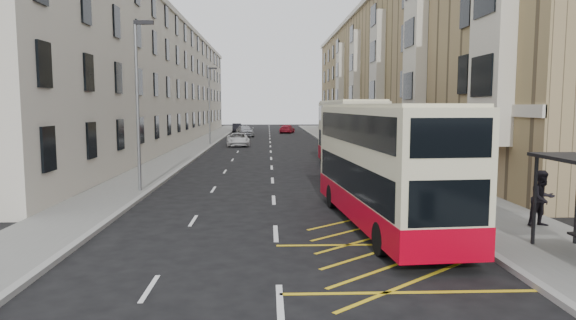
{
  "coord_description": "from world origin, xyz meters",
  "views": [
    {
      "loc": [
        -0.24,
        -12.6,
        4.23
      ],
      "look_at": [
        0.54,
        7.42,
        2.08
      ],
      "focal_mm": 32.0,
      "sensor_mm": 36.0,
      "label": 1
    }
  ],
  "objects_px": {
    "double_decker_rear": "(349,135)",
    "white_van": "(238,139)",
    "double_decker_front": "(383,165)",
    "pedestrian_mid": "(542,199)",
    "pedestrian_far": "(470,198)",
    "car_silver": "(245,131)",
    "car_dark": "(237,128)",
    "street_lamp_far": "(210,101)",
    "street_lamp_near": "(138,96)",
    "car_red": "(287,129)"
  },
  "relations": [
    {
      "from": "street_lamp_near",
      "to": "pedestrian_mid",
      "type": "bearing_deg",
      "value": -27.46
    },
    {
      "from": "pedestrian_far",
      "to": "white_van",
      "type": "relative_size",
      "value": 0.4
    },
    {
      "from": "double_decker_front",
      "to": "street_lamp_far",
      "type": "bearing_deg",
      "value": 100.7
    },
    {
      "from": "pedestrian_mid",
      "to": "street_lamp_far",
      "type": "bearing_deg",
      "value": 98.02
    },
    {
      "from": "pedestrian_far",
      "to": "car_red",
      "type": "xyz_separation_m",
      "value": [
        -3.89,
        61.13,
        -0.47
      ]
    },
    {
      "from": "street_lamp_near",
      "to": "double_decker_rear",
      "type": "distance_m",
      "value": 13.8
    },
    {
      "from": "street_lamp_near",
      "to": "street_lamp_far",
      "type": "relative_size",
      "value": 1.0
    },
    {
      "from": "street_lamp_far",
      "to": "car_dark",
      "type": "height_order",
      "value": "street_lamp_far"
    },
    {
      "from": "street_lamp_far",
      "to": "white_van",
      "type": "relative_size",
      "value": 1.65
    },
    {
      "from": "pedestrian_mid",
      "to": "car_silver",
      "type": "distance_m",
      "value": 54.09
    },
    {
      "from": "double_decker_front",
      "to": "pedestrian_mid",
      "type": "height_order",
      "value": "double_decker_front"
    },
    {
      "from": "double_decker_rear",
      "to": "pedestrian_mid",
      "type": "relative_size",
      "value": 5.98
    },
    {
      "from": "double_decker_rear",
      "to": "car_dark",
      "type": "distance_m",
      "value": 50.63
    },
    {
      "from": "pedestrian_mid",
      "to": "white_van",
      "type": "distance_m",
      "value": 38.65
    },
    {
      "from": "pedestrian_mid",
      "to": "white_van",
      "type": "bearing_deg",
      "value": 94.66
    },
    {
      "from": "double_decker_front",
      "to": "white_van",
      "type": "xyz_separation_m",
      "value": [
        -7.11,
        35.81,
        -1.5
      ]
    },
    {
      "from": "street_lamp_far",
      "to": "double_decker_rear",
      "type": "bearing_deg",
      "value": -63.31
    },
    {
      "from": "pedestrian_mid",
      "to": "car_red",
      "type": "distance_m",
      "value": 61.55
    },
    {
      "from": "pedestrian_mid",
      "to": "pedestrian_far",
      "type": "height_order",
      "value": "pedestrian_far"
    },
    {
      "from": "car_dark",
      "to": "street_lamp_far",
      "type": "bearing_deg",
      "value": -96.16
    },
    {
      "from": "pedestrian_far",
      "to": "white_van",
      "type": "xyz_separation_m",
      "value": [
        -9.91,
        36.52,
        -0.44
      ]
    },
    {
      "from": "car_dark",
      "to": "car_silver",
      "type": "bearing_deg",
      "value": -85.44
    },
    {
      "from": "car_red",
      "to": "double_decker_front",
      "type": "bearing_deg",
      "value": 102.72
    },
    {
      "from": "double_decker_front",
      "to": "car_red",
      "type": "distance_m",
      "value": 60.45
    },
    {
      "from": "car_silver",
      "to": "pedestrian_far",
      "type": "bearing_deg",
      "value": -93.85
    },
    {
      "from": "double_decker_front",
      "to": "pedestrian_mid",
      "type": "distance_m",
      "value": 5.4
    },
    {
      "from": "double_decker_rear",
      "to": "pedestrian_mid",
      "type": "height_order",
      "value": "double_decker_rear"
    },
    {
      "from": "double_decker_front",
      "to": "car_silver",
      "type": "relative_size",
      "value": 2.38
    },
    {
      "from": "car_dark",
      "to": "car_red",
      "type": "distance_m",
      "value": 8.82
    },
    {
      "from": "double_decker_rear",
      "to": "car_silver",
      "type": "height_order",
      "value": "double_decker_rear"
    },
    {
      "from": "double_decker_front",
      "to": "car_dark",
      "type": "distance_m",
      "value": 65.08
    },
    {
      "from": "street_lamp_far",
      "to": "pedestrian_far",
      "type": "height_order",
      "value": "street_lamp_far"
    },
    {
      "from": "street_lamp_near",
      "to": "car_red",
      "type": "height_order",
      "value": "street_lamp_near"
    },
    {
      "from": "street_lamp_near",
      "to": "car_silver",
      "type": "distance_m",
      "value": 44.97
    },
    {
      "from": "pedestrian_far",
      "to": "street_lamp_near",
      "type": "bearing_deg",
      "value": -8.14
    },
    {
      "from": "white_van",
      "to": "car_silver",
      "type": "relative_size",
      "value": 1.06
    },
    {
      "from": "double_decker_rear",
      "to": "white_van",
      "type": "distance_m",
      "value": 22.58
    },
    {
      "from": "street_lamp_near",
      "to": "double_decker_rear",
      "type": "bearing_deg",
      "value": 34.45
    },
    {
      "from": "street_lamp_far",
      "to": "car_red",
      "type": "distance_m",
      "value": 25.26
    },
    {
      "from": "street_lamp_near",
      "to": "double_decker_rear",
      "type": "relative_size",
      "value": 0.7
    },
    {
      "from": "street_lamp_near",
      "to": "pedestrian_far",
      "type": "relative_size",
      "value": 4.15
    },
    {
      "from": "car_silver",
      "to": "car_dark",
      "type": "height_order",
      "value": "car_silver"
    },
    {
      "from": "street_lamp_far",
      "to": "white_van",
      "type": "height_order",
      "value": "street_lamp_far"
    },
    {
      "from": "street_lamp_near",
      "to": "pedestrian_far",
      "type": "xyz_separation_m",
      "value": [
        12.89,
        -7.87,
        -3.52
      ]
    },
    {
      "from": "double_decker_rear",
      "to": "street_lamp_far",
      "type": "bearing_deg",
      "value": 116.07
    },
    {
      "from": "street_lamp_near",
      "to": "double_decker_front",
      "type": "height_order",
      "value": "street_lamp_near"
    },
    {
      "from": "car_silver",
      "to": "white_van",
      "type": "bearing_deg",
      "value": -104.54
    },
    {
      "from": "street_lamp_far",
      "to": "white_van",
      "type": "bearing_deg",
      "value": -24.29
    },
    {
      "from": "pedestrian_far",
      "to": "double_decker_front",
      "type": "bearing_deg",
      "value": 9.08
    },
    {
      "from": "pedestrian_mid",
      "to": "car_red",
      "type": "bearing_deg",
      "value": 81.93
    }
  ]
}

